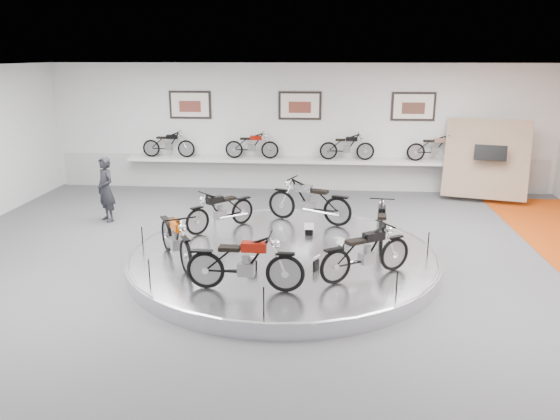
# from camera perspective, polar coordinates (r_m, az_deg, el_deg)

# --- Properties ---
(floor) EXTENTS (16.00, 16.00, 0.00)m
(floor) POSITION_cam_1_polar(r_m,az_deg,el_deg) (11.21, 0.22, -6.31)
(floor) COLOR #4F4E51
(floor) RESTS_ON ground
(ceiling) EXTENTS (16.00, 16.00, 0.00)m
(ceiling) POSITION_cam_1_polar(r_m,az_deg,el_deg) (10.38, 0.24, 14.58)
(ceiling) COLOR white
(ceiling) RESTS_ON wall_back
(wall_back) EXTENTS (16.00, 0.00, 16.00)m
(wall_back) POSITION_cam_1_polar(r_m,az_deg,el_deg) (17.51, 2.08, 8.57)
(wall_back) COLOR white
(wall_back) RESTS_ON floor
(wall_front) EXTENTS (16.00, 0.00, 16.00)m
(wall_front) POSITION_cam_1_polar(r_m,az_deg,el_deg) (4.11, -7.95, -17.40)
(wall_front) COLOR white
(wall_front) RESTS_ON floor
(dado_band) EXTENTS (15.68, 0.04, 1.10)m
(dado_band) POSITION_cam_1_polar(r_m,az_deg,el_deg) (17.73, 2.03, 3.91)
(dado_band) COLOR #BCBCBA
(dado_band) RESTS_ON floor
(display_platform) EXTENTS (6.40, 6.40, 0.30)m
(display_platform) POSITION_cam_1_polar(r_m,az_deg,el_deg) (11.43, 0.34, -5.05)
(display_platform) COLOR silver
(display_platform) RESTS_ON floor
(platform_rim) EXTENTS (6.40, 6.40, 0.10)m
(platform_rim) POSITION_cam_1_polar(r_m,az_deg,el_deg) (11.39, 0.34, -4.49)
(platform_rim) COLOR #B2B2BA
(platform_rim) RESTS_ON display_platform
(shelf) EXTENTS (11.00, 0.55, 0.10)m
(shelf) POSITION_cam_1_polar(r_m,az_deg,el_deg) (17.37, 1.99, 5.17)
(shelf) COLOR silver
(shelf) RESTS_ON wall_back
(poster_left) EXTENTS (1.35, 0.06, 0.88)m
(poster_left) POSITION_cam_1_polar(r_m,az_deg,el_deg) (17.90, -9.38, 10.79)
(poster_left) COLOR white
(poster_left) RESTS_ON wall_back
(poster_center) EXTENTS (1.35, 0.06, 0.88)m
(poster_center) POSITION_cam_1_polar(r_m,az_deg,el_deg) (17.39, 2.09, 10.84)
(poster_center) COLOR white
(poster_center) RESTS_ON wall_back
(poster_right) EXTENTS (1.35, 0.06, 0.88)m
(poster_right) POSITION_cam_1_polar(r_m,az_deg,el_deg) (17.57, 13.76, 10.46)
(poster_right) COLOR white
(poster_right) RESTS_ON wall_back
(display_panel) EXTENTS (2.56, 1.52, 2.30)m
(display_panel) POSITION_cam_1_polar(r_m,az_deg,el_deg) (17.38, 20.74, 4.99)
(display_panel) COLOR #9D7E62
(display_panel) RESTS_ON floor
(shelf_bike_a) EXTENTS (1.22, 0.43, 0.73)m
(shelf_bike_a) POSITION_cam_1_polar(r_m,az_deg,el_deg) (17.99, -11.57, 6.58)
(shelf_bike_a) COLOR black
(shelf_bike_a) RESTS_ON shelf
(shelf_bike_b) EXTENTS (1.22, 0.43, 0.73)m
(shelf_bike_b) POSITION_cam_1_polar(r_m,az_deg,el_deg) (17.43, -2.96, 6.59)
(shelf_bike_b) COLOR maroon
(shelf_bike_b) RESTS_ON shelf
(shelf_bike_c) EXTENTS (1.22, 0.43, 0.73)m
(shelf_bike_c) POSITION_cam_1_polar(r_m,az_deg,el_deg) (17.29, 7.01, 6.41)
(shelf_bike_c) COLOR black
(shelf_bike_c) RESTS_ON shelf
(shelf_bike_d) EXTENTS (1.22, 0.43, 0.73)m
(shelf_bike_d) POSITION_cam_1_polar(r_m,az_deg,el_deg) (17.60, 15.87, 6.09)
(shelf_bike_d) COLOR #B0AFB4
(shelf_bike_d) RESTS_ON shelf
(bike_a) EXTENTS (0.69, 1.61, 0.92)m
(bike_a) POSITION_cam_1_polar(r_m,az_deg,el_deg) (11.89, 10.54, -1.37)
(bike_a) COLOR black
(bike_a) RESTS_ON display_platform
(bike_b) EXTENTS (1.95, 1.25, 1.08)m
(bike_b) POSITION_cam_1_polar(r_m,az_deg,el_deg) (13.19, 3.07, 0.97)
(bike_b) COLOR #B0AFB4
(bike_b) RESTS_ON display_platform
(bike_c) EXTENTS (1.52, 1.55, 0.95)m
(bike_c) POSITION_cam_1_polar(r_m,az_deg,el_deg) (12.73, -6.25, 0.02)
(bike_c) COLOR black
(bike_c) RESTS_ON display_platform
(bike_d) EXTENTS (1.42, 1.81, 1.02)m
(bike_d) POSITION_cam_1_polar(r_m,az_deg,el_deg) (10.85, -10.87, -2.81)
(bike_d) COLOR #BE4400
(bike_d) RESTS_ON display_platform
(bike_e) EXTENTS (1.77, 0.67, 1.03)m
(bike_e) POSITION_cam_1_polar(r_m,az_deg,el_deg) (9.41, -3.69, -5.48)
(bike_e) COLOR maroon
(bike_e) RESTS_ON display_platform
(bike_f) EXTENTS (1.72, 1.40, 0.98)m
(bike_f) POSITION_cam_1_polar(r_m,az_deg,el_deg) (10.07, 9.00, -4.34)
(bike_f) COLOR black
(bike_f) RESTS_ON display_platform
(visitor) EXTENTS (0.74, 0.72, 1.71)m
(visitor) POSITION_cam_1_polar(r_m,az_deg,el_deg) (14.95, -17.75, 2.07)
(visitor) COLOR black
(visitor) RESTS_ON floor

